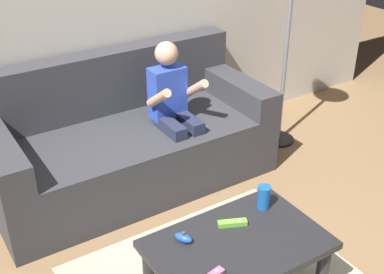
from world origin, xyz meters
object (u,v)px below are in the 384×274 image
at_px(couch, 128,141).
at_px(coffee_table, 237,253).
at_px(person_seated_on_couch, 175,107).
at_px(nunchuk_blue, 183,238).
at_px(game_remote_lime_far_corner, 233,223).
at_px(soda_can, 264,197).

xyz_separation_m(couch, coffee_table, (-0.06, -1.26, 0.03)).
bearing_deg(couch, person_seated_on_couch, -35.15).
distance_m(person_seated_on_couch, coffee_table, 1.15).
height_order(couch, person_seated_on_couch, person_seated_on_couch).
bearing_deg(nunchuk_blue, game_remote_lime_far_corner, -5.76).
relative_size(couch, soda_can, 14.78).
xyz_separation_m(game_remote_lime_far_corner, soda_can, (0.21, 0.03, 0.05)).
height_order(couch, soda_can, couch).
distance_m(coffee_table, nunchuk_blue, 0.26).
bearing_deg(coffee_table, soda_can, 28.20).
distance_m(couch, game_remote_lime_far_corner, 1.16).
bearing_deg(soda_can, person_seated_on_couch, 87.14).
distance_m(couch, coffee_table, 1.26).
distance_m(couch, nunchuk_blue, 1.16).
bearing_deg(game_remote_lime_far_corner, soda_can, 8.39).
bearing_deg(coffee_table, couch, 87.24).
bearing_deg(coffee_table, nunchuk_blue, 146.69).
bearing_deg(person_seated_on_couch, couch, 144.85).
xyz_separation_m(person_seated_on_couch, soda_can, (-0.05, -0.94, -0.09)).
relative_size(nunchuk_blue, soda_can, 0.82).
distance_m(nunchuk_blue, soda_can, 0.47).
height_order(nunchuk_blue, game_remote_lime_far_corner, nunchuk_blue).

